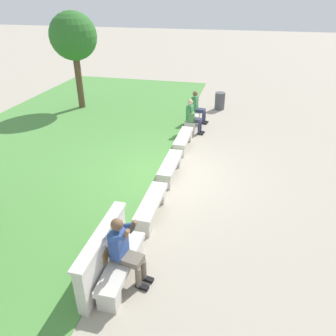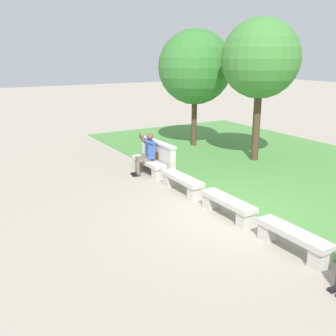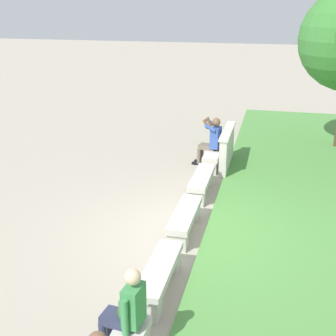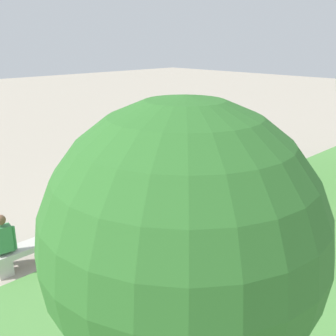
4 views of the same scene
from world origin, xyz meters
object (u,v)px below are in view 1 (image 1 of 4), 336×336
object	(u,v)px
tree_behind_wall	(73,37)
bench_end	(193,120)
trash_bin	(220,101)
bench_near	(151,205)
person_photographer	(125,248)
backpack	(192,117)
bench_main	(122,266)
bench_mid	(170,167)
person_distant	(193,115)
person_companion	(197,106)
bench_far	(183,140)

from	to	relation	value
tree_behind_wall	bench_end	bearing A→B (deg)	-102.88
bench_end	trash_bin	xyz separation A→B (m)	(2.44, -0.80, 0.09)
bench_near	tree_behind_wall	distance (m)	9.29
person_photographer	backpack	bearing A→B (deg)	0.22
bench_main	bench_mid	size ratio (longest dim) A/B	1.00
person_distant	person_companion	xyz separation A→B (m)	(1.13, 0.00, 0.00)
backpack	tree_behind_wall	size ratio (longest dim) A/B	0.11
bench_far	tree_behind_wall	world-z (taller)	tree_behind_wall
bench_far	backpack	size ratio (longest dim) A/B	3.81
bench_main	bench_far	xyz separation A→B (m)	(5.91, 0.00, 0.00)
backpack	tree_behind_wall	xyz separation A→B (m)	(1.87, 5.36, 2.38)
tree_behind_wall	person_photographer	bearing A→B (deg)	-149.34
backpack	person_distant	bearing A→B (deg)	-11.24
bench_near	bench_far	size ratio (longest dim) A/B	1.00
bench_near	person_companion	world-z (taller)	person_companion
bench_near	person_distant	world-z (taller)	person_distant
bench_mid	trash_bin	bearing A→B (deg)	-7.17
person_companion	tree_behind_wall	xyz separation A→B (m)	(0.65, 5.37, 2.34)
person_photographer	person_distant	distance (m)	7.30
bench_mid	person_distant	size ratio (longest dim) A/B	1.30
person_companion	bench_near	bearing A→B (deg)	179.42
bench_mid	bench_far	xyz separation A→B (m)	(1.97, 0.00, 0.00)
bench_end	backpack	bearing A→B (deg)	-175.71
bench_far	trash_bin	size ratio (longest dim) A/B	2.18
bench_main	trash_bin	xyz separation A→B (m)	(10.32, -0.80, 0.09)
bench_main	trash_bin	bearing A→B (deg)	-4.45
person_companion	backpack	bearing A→B (deg)	179.22
person_distant	trash_bin	world-z (taller)	person_distant
person_companion	tree_behind_wall	distance (m)	5.89
person_companion	bench_far	bearing A→B (deg)	178.52
bench_near	trash_bin	bearing A→B (deg)	-5.49
bench_main	person_companion	world-z (taller)	person_companion
person_distant	tree_behind_wall	world-z (taller)	tree_behind_wall
trash_bin	tree_behind_wall	bearing A→B (deg)	101.33
bench_main	backpack	size ratio (longest dim) A/B	3.81
backpack	bench_main	bearing A→B (deg)	179.61
bench_mid	tree_behind_wall	xyz separation A→B (m)	(5.15, 5.31, 2.72)
bench_near	tree_behind_wall	bearing A→B (deg)	36.68
bench_mid	backpack	world-z (taller)	backpack
bench_far	person_companion	xyz separation A→B (m)	(2.53, -0.07, 0.38)
bench_end	bench_mid	bearing A→B (deg)	180.00
bench_end	person_distant	distance (m)	0.69
bench_near	trash_bin	world-z (taller)	trash_bin
bench_near	tree_behind_wall	size ratio (longest dim) A/B	0.40
bench_near	person_photographer	xyz separation A→B (m)	(-1.95, -0.08, 0.45)
bench_far	person_companion	size ratio (longest dim) A/B	1.30
bench_main	person_distant	world-z (taller)	person_distant
bench_far	person_photographer	size ratio (longest dim) A/B	1.24
bench_near	person_photographer	size ratio (longest dim) A/B	1.24
bench_far	person_distant	size ratio (longest dim) A/B	1.30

